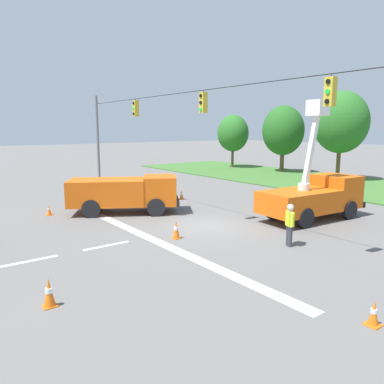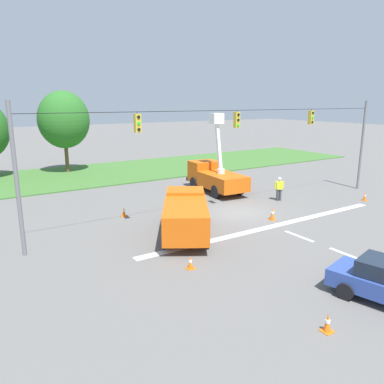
{
  "view_description": "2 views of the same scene",
  "coord_description": "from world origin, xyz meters",
  "px_view_note": "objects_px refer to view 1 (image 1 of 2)",
  "views": [
    {
      "loc": [
        14.07,
        -11.42,
        4.82
      ],
      "look_at": [
        -2.43,
        0.97,
        1.29
      ],
      "focal_mm": 35.0,
      "sensor_mm": 36.0,
      "label": 1
    },
    {
      "loc": [
        -15.23,
        -18.31,
        7.13
      ],
      "look_at": [
        -2.21,
        2.06,
        1.26
      ],
      "focal_mm": 35.0,
      "sensor_mm": 36.0,
      "label": 2
    }
  ],
  "objects_px": {
    "traffic_cone_lane_edge_a": "(176,230)",
    "tree_centre": "(341,122)",
    "tree_far_west": "(233,133)",
    "traffic_cone_near_bucket": "(49,210)",
    "utility_truck_bucket_lift": "(314,195)",
    "traffic_cone_foreground_left": "(49,292)",
    "road_worker": "(290,222)",
    "tree_west": "(283,131)",
    "traffic_cone_mid_right": "(182,194)",
    "traffic_cone_foreground_right": "(374,313)",
    "utility_truck_support_near": "(124,192)"
  },
  "relations": [
    {
      "from": "traffic_cone_foreground_right",
      "to": "traffic_cone_near_bucket",
      "type": "bearing_deg",
      "value": -170.53
    },
    {
      "from": "traffic_cone_mid_right",
      "to": "traffic_cone_lane_edge_a",
      "type": "relative_size",
      "value": 0.82
    },
    {
      "from": "traffic_cone_mid_right",
      "to": "road_worker",
      "type": "bearing_deg",
      "value": -12.44
    },
    {
      "from": "utility_truck_bucket_lift",
      "to": "traffic_cone_lane_edge_a",
      "type": "bearing_deg",
      "value": -100.06
    },
    {
      "from": "traffic_cone_lane_edge_a",
      "to": "tree_centre",
      "type": "bearing_deg",
      "value": 105.82
    },
    {
      "from": "tree_west",
      "to": "traffic_cone_mid_right",
      "type": "height_order",
      "value": "tree_west"
    },
    {
      "from": "traffic_cone_foreground_left",
      "to": "utility_truck_bucket_lift",
      "type": "bearing_deg",
      "value": 97.1
    },
    {
      "from": "road_worker",
      "to": "traffic_cone_foreground_right",
      "type": "height_order",
      "value": "road_worker"
    },
    {
      "from": "tree_centre",
      "to": "tree_west",
      "type": "bearing_deg",
      "value": 174.78
    },
    {
      "from": "utility_truck_bucket_lift",
      "to": "road_worker",
      "type": "xyz_separation_m",
      "value": [
        2.27,
        -4.86,
        -0.31
      ]
    },
    {
      "from": "tree_far_west",
      "to": "traffic_cone_mid_right",
      "type": "bearing_deg",
      "value": -52.41
    },
    {
      "from": "tree_far_west",
      "to": "traffic_cone_near_bucket",
      "type": "height_order",
      "value": "tree_far_west"
    },
    {
      "from": "tree_west",
      "to": "road_worker",
      "type": "relative_size",
      "value": 4.09
    },
    {
      "from": "traffic_cone_foreground_left",
      "to": "traffic_cone_lane_edge_a",
      "type": "bearing_deg",
      "value": 116.6
    },
    {
      "from": "tree_west",
      "to": "utility_truck_support_near",
      "type": "distance_m",
      "value": 24.45
    },
    {
      "from": "traffic_cone_foreground_right",
      "to": "road_worker",
      "type": "bearing_deg",
      "value": 147.27
    },
    {
      "from": "tree_centre",
      "to": "utility_truck_support_near",
      "type": "distance_m",
      "value": 22.7
    },
    {
      "from": "utility_truck_support_near",
      "to": "traffic_cone_mid_right",
      "type": "relative_size",
      "value": 9.79
    },
    {
      "from": "utility_truck_bucket_lift",
      "to": "traffic_cone_near_bucket",
      "type": "distance_m",
      "value": 14.63
    },
    {
      "from": "road_worker",
      "to": "traffic_cone_lane_edge_a",
      "type": "relative_size",
      "value": 2.19
    },
    {
      "from": "traffic_cone_foreground_right",
      "to": "traffic_cone_mid_right",
      "type": "height_order",
      "value": "traffic_cone_foreground_right"
    },
    {
      "from": "tree_far_west",
      "to": "traffic_cone_foreground_right",
      "type": "distance_m",
      "value": 37.46
    },
    {
      "from": "traffic_cone_near_bucket",
      "to": "tree_west",
      "type": "bearing_deg",
      "value": 101.98
    },
    {
      "from": "tree_far_west",
      "to": "tree_west",
      "type": "height_order",
      "value": "tree_west"
    },
    {
      "from": "utility_truck_bucket_lift",
      "to": "tree_centre",
      "type": "bearing_deg",
      "value": 117.98
    },
    {
      "from": "traffic_cone_mid_right",
      "to": "traffic_cone_near_bucket",
      "type": "relative_size",
      "value": 1.09
    },
    {
      "from": "traffic_cone_foreground_left",
      "to": "utility_truck_support_near",
      "type": "bearing_deg",
      "value": 142.97
    },
    {
      "from": "tree_west",
      "to": "traffic_cone_near_bucket",
      "type": "xyz_separation_m",
      "value": [
        5.66,
        -26.65,
        -4.27
      ]
    },
    {
      "from": "tree_centre",
      "to": "traffic_cone_foreground_left",
      "type": "bearing_deg",
      "value": -71.69
    },
    {
      "from": "tree_west",
      "to": "traffic_cone_near_bucket",
      "type": "distance_m",
      "value": 27.57
    },
    {
      "from": "road_worker",
      "to": "traffic_cone_near_bucket",
      "type": "bearing_deg",
      "value": -151.76
    },
    {
      "from": "traffic_cone_foreground_right",
      "to": "tree_far_west",
      "type": "bearing_deg",
      "value": 142.35
    },
    {
      "from": "utility_truck_bucket_lift",
      "to": "utility_truck_support_near",
      "type": "xyz_separation_m",
      "value": [
        -7.4,
        -7.47,
        -0.1
      ]
    },
    {
      "from": "traffic_cone_mid_right",
      "to": "utility_truck_bucket_lift",
      "type": "bearing_deg",
      "value": 15.08
    },
    {
      "from": "road_worker",
      "to": "traffic_cone_foreground_right",
      "type": "relative_size",
      "value": 2.68
    },
    {
      "from": "tree_far_west",
      "to": "traffic_cone_foreground_left",
      "type": "relative_size",
      "value": 7.85
    },
    {
      "from": "tree_far_west",
      "to": "traffic_cone_near_bucket",
      "type": "bearing_deg",
      "value": -64.06
    },
    {
      "from": "traffic_cone_near_bucket",
      "to": "traffic_cone_lane_edge_a",
      "type": "bearing_deg",
      "value": 21.51
    },
    {
      "from": "tree_far_west",
      "to": "tree_west",
      "type": "bearing_deg",
      "value": 8.73
    },
    {
      "from": "tree_far_west",
      "to": "utility_truck_bucket_lift",
      "type": "bearing_deg",
      "value": -33.46
    },
    {
      "from": "traffic_cone_mid_right",
      "to": "traffic_cone_near_bucket",
      "type": "distance_m",
      "value": 8.76
    },
    {
      "from": "tree_west",
      "to": "traffic_cone_foreground_left",
      "type": "xyz_separation_m",
      "value": [
        16.87,
        -29.91,
        -4.14
      ]
    },
    {
      "from": "utility_truck_support_near",
      "to": "traffic_cone_mid_right",
      "type": "xyz_separation_m",
      "value": [
        -1.5,
        5.07,
        -0.89
      ]
    },
    {
      "from": "tree_far_west",
      "to": "tree_centre",
      "type": "height_order",
      "value": "tree_centre"
    },
    {
      "from": "tree_far_west",
      "to": "tree_centre",
      "type": "xyz_separation_m",
      "value": [
        13.99,
        0.39,
        1.14
      ]
    },
    {
      "from": "tree_far_west",
      "to": "utility_truck_bucket_lift",
      "type": "height_order",
      "value": "tree_far_west"
    },
    {
      "from": "tree_far_west",
      "to": "traffic_cone_lane_edge_a",
      "type": "relative_size",
      "value": 7.96
    },
    {
      "from": "road_worker",
      "to": "traffic_cone_foreground_left",
      "type": "xyz_separation_m",
      "value": [
        -0.48,
        -9.54,
        -0.59
      ]
    },
    {
      "from": "tree_west",
      "to": "traffic_cone_foreground_right",
      "type": "bearing_deg",
      "value": -46.36
    },
    {
      "from": "tree_centre",
      "to": "utility_truck_bucket_lift",
      "type": "relative_size",
      "value": 1.31
    }
  ]
}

